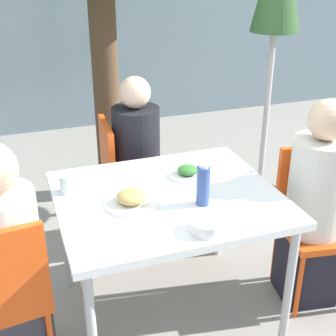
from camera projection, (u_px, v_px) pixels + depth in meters
ground_plane at (168, 310)px, 2.67m from camera, size 24.00×24.00×0.00m
dining_table at (168, 206)px, 2.38m from camera, size 1.10×0.94×0.75m
chair_left at (0, 292)px, 2.03m from camera, size 0.45×0.45×0.88m
person_left at (7, 270)px, 2.10m from camera, size 0.33×0.33×1.18m
chair_right at (315, 212)px, 2.65m from camera, size 0.46×0.46×0.88m
person_right at (315, 211)px, 2.55m from camera, size 0.33×0.33×1.20m
chair_far at (124, 174)px, 3.10m from camera, size 0.42×0.42×0.88m
person_far at (137, 169)px, 3.05m from camera, size 0.30×0.30×1.18m
plate_0 at (132, 199)px, 2.25m from camera, size 0.27×0.27×0.07m
plate_1 at (188, 172)px, 2.53m from camera, size 0.21×0.21×0.06m
bottle at (203, 185)px, 2.22m from camera, size 0.06×0.06×0.21m
drinking_cup at (68, 184)px, 2.35m from camera, size 0.08×0.08×0.09m
salad_bowl at (207, 226)px, 2.04m from camera, size 0.15×0.15×0.06m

